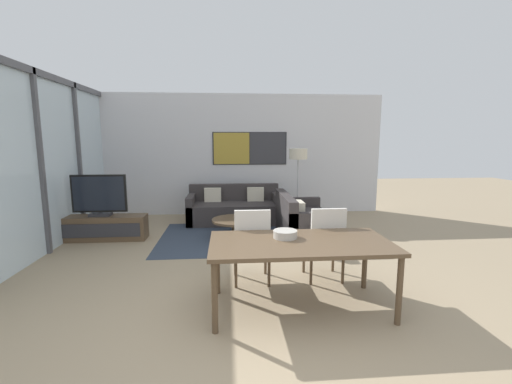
# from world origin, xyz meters

# --- Properties ---
(ground_plane) EXTENTS (24.00, 24.00, 0.00)m
(ground_plane) POSITION_xyz_m (0.00, 0.00, 0.00)
(ground_plane) COLOR #9E896B
(wall_back) EXTENTS (7.00, 0.09, 2.80)m
(wall_back) POSITION_xyz_m (0.01, 5.37, 1.41)
(wall_back) COLOR silver
(wall_back) RESTS_ON ground_plane
(window_wall_left) EXTENTS (0.07, 5.37, 2.80)m
(window_wall_left) POSITION_xyz_m (-2.99, 2.68, 1.53)
(window_wall_left) COLOR silver
(window_wall_left) RESTS_ON ground_plane
(area_rug) EXTENTS (2.73, 2.16, 0.01)m
(area_rug) POSITION_xyz_m (-0.03, 3.31, 0.00)
(area_rug) COLOR #333D4C
(area_rug) RESTS_ON ground_plane
(tv_console) EXTENTS (1.55, 0.39, 0.43)m
(tv_console) POSITION_xyz_m (-2.40, 3.36, 0.22)
(tv_console) COLOR brown
(tv_console) RESTS_ON ground_plane
(television) EXTENTS (0.93, 0.20, 0.73)m
(television) POSITION_xyz_m (-2.40, 3.37, 0.79)
(television) COLOR #2D2D33
(television) RESTS_ON tv_console
(sofa_main) EXTENTS (1.97, 0.90, 0.78)m
(sofa_main) POSITION_xyz_m (-0.03, 4.55, 0.27)
(sofa_main) COLOR #383333
(sofa_main) RESTS_ON ground_plane
(sofa_side) EXTENTS (0.90, 1.56, 0.78)m
(sofa_side) POSITION_xyz_m (1.16, 3.28, 0.27)
(sofa_side) COLOR #383333
(sofa_side) RESTS_ON ground_plane
(coffee_table) EXTENTS (0.86, 0.86, 0.34)m
(coffee_table) POSITION_xyz_m (-0.03, 3.31, 0.26)
(coffee_table) COLOR brown
(coffee_table) RESTS_ON ground_plane
(dining_table) EXTENTS (1.87, 0.95, 0.73)m
(dining_table) POSITION_xyz_m (0.58, 0.64, 0.66)
(dining_table) COLOR brown
(dining_table) RESTS_ON ground_plane
(dining_chair_left) EXTENTS (0.46, 0.46, 0.95)m
(dining_chair_left) POSITION_xyz_m (0.12, 1.30, 0.53)
(dining_chair_left) COLOR beige
(dining_chair_left) RESTS_ON ground_plane
(dining_chair_centre) EXTENTS (0.46, 0.46, 0.95)m
(dining_chair_centre) POSITION_xyz_m (1.04, 1.31, 0.53)
(dining_chair_centre) COLOR beige
(dining_chair_centre) RESTS_ON ground_plane
(fruit_bowl) EXTENTS (0.26, 0.26, 0.08)m
(fruit_bowl) POSITION_xyz_m (0.44, 0.78, 0.77)
(fruit_bowl) COLOR #B7B2A8
(fruit_bowl) RESTS_ON dining_table
(floor_lamp) EXTENTS (0.38, 0.38, 1.57)m
(floor_lamp) POSITION_xyz_m (1.32, 4.38, 1.36)
(floor_lamp) COLOR #2D2D33
(floor_lamp) RESTS_ON ground_plane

